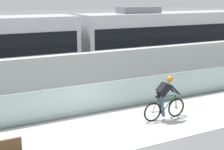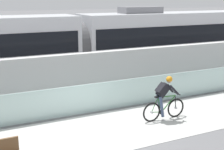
{
  "view_description": "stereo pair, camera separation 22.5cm",
  "coord_description": "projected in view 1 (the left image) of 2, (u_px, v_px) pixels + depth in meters",
  "views": [
    {
      "loc": [
        -4.29,
        -8.8,
        4.34
      ],
      "look_at": [
        1.35,
        2.35,
        1.25
      ],
      "focal_mm": 50.62,
      "sensor_mm": 36.0,
      "label": 1
    },
    {
      "loc": [
        -4.09,
        -8.9,
        4.34
      ],
      "look_at": [
        1.35,
        2.35,
        1.25
      ],
      "focal_mm": 50.62,
      "sensor_mm": 36.0,
      "label": 2
    }
  ],
  "objects": [
    {
      "name": "ground_plane",
      "position": [
        108.0,
        131.0,
        10.55
      ],
      "size": [
        200.0,
        200.0,
        0.0
      ],
      "primitive_type": "plane",
      "color": "slate"
    },
    {
      "name": "bike_path_deck",
      "position": [
        108.0,
        130.0,
        10.55
      ],
      "size": [
        32.0,
        3.2,
        0.01
      ],
      "primitive_type": "cube",
      "color": "beige",
      "rests_on": "ground"
    },
    {
      "name": "glass_parapet",
      "position": [
        86.0,
        99.0,
        12.01
      ],
      "size": [
        32.0,
        0.05,
        1.14
      ],
      "primitive_type": "cube",
      "color": "silver",
      "rests_on": "ground"
    },
    {
      "name": "concrete_barrier_wall",
      "position": [
        70.0,
        77.0,
        13.47
      ],
      "size": [
        32.0,
        0.36,
        2.01
      ],
      "primitive_type": "cube",
      "color": "silver",
      "rests_on": "ground"
    },
    {
      "name": "tram_rail_near",
      "position": [
        54.0,
        86.0,
        15.86
      ],
      "size": [
        32.0,
        0.08,
        0.01
      ],
      "primitive_type": "cube",
      "color": "#595654",
      "rests_on": "ground"
    },
    {
      "name": "tram_rail_far",
      "position": [
        46.0,
        79.0,
        17.1
      ],
      "size": [
        32.0,
        0.08,
        0.01
      ],
      "primitive_type": "cube",
      "color": "#595654",
      "rests_on": "ground"
    },
    {
      "name": "tram",
      "position": [
        77.0,
        45.0,
        16.7
      ],
      "size": [
        22.56,
        2.54,
        3.81
      ],
      "color": "silver",
      "rests_on": "ground"
    },
    {
      "name": "cyclist_on_bike",
      "position": [
        165.0,
        98.0,
        11.36
      ],
      "size": [
        1.77,
        0.58,
        1.61
      ],
      "color": "black",
      "rests_on": "ground"
    }
  ]
}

